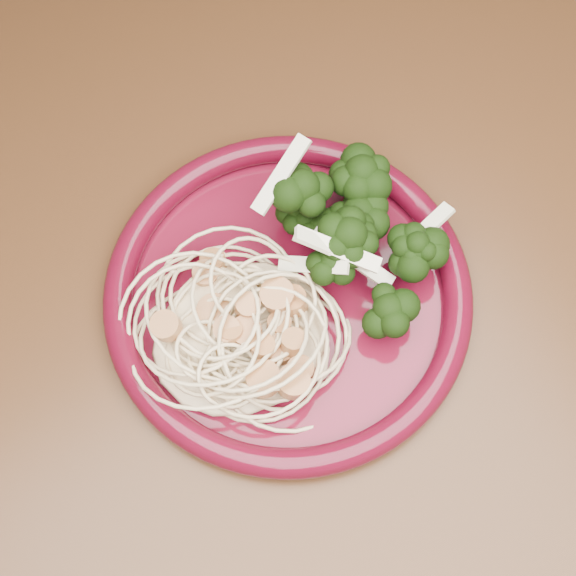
# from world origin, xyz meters

# --- Properties ---
(dining_table) EXTENTS (1.20, 0.80, 0.75)m
(dining_table) POSITION_xyz_m (0.00, 0.00, 0.65)
(dining_table) COLOR #472814
(dining_table) RESTS_ON ground
(dinner_plate) EXTENTS (0.31, 0.31, 0.02)m
(dinner_plate) POSITION_xyz_m (0.04, -0.03, 0.76)
(dinner_plate) COLOR #510A1A
(dinner_plate) RESTS_ON dining_table
(spaghetti_pile) EXTENTS (0.15, 0.13, 0.03)m
(spaghetti_pile) POSITION_xyz_m (0.00, -0.04, 0.77)
(spaghetti_pile) COLOR beige
(spaghetti_pile) RESTS_ON dinner_plate
(scallop_cluster) EXTENTS (0.14, 0.14, 0.04)m
(scallop_cluster) POSITION_xyz_m (0.00, -0.04, 0.80)
(scallop_cluster) COLOR tan
(scallop_cluster) RESTS_ON spaghetti_pile
(broccoli_pile) EXTENTS (0.11, 0.15, 0.05)m
(broccoli_pile) POSITION_xyz_m (0.10, -0.02, 0.78)
(broccoli_pile) COLOR black
(broccoli_pile) RESTS_ON dinner_plate
(onion_garnish) EXTENTS (0.08, 0.10, 0.06)m
(onion_garnish) POSITION_xyz_m (0.10, -0.02, 0.81)
(onion_garnish) COLOR #ECEAC6
(onion_garnish) RESTS_ON broccoli_pile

